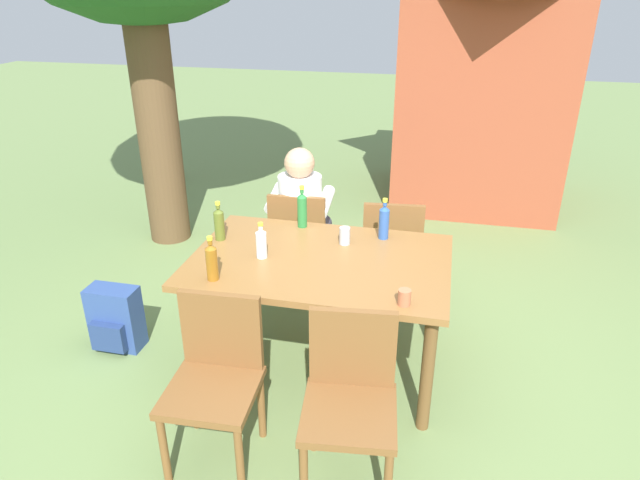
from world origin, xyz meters
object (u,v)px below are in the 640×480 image
object	(u,v)px
bottle_amber	(212,261)
cup_steel	(345,236)
backpack_by_near_side	(115,320)
person_in_white_shirt	(303,212)
chair_near_left	(216,372)
bottle_olive	(219,223)
bottle_blue	(384,221)
chair_near_right	(350,392)
chair_far_right	(392,247)
bottle_clear	(261,243)
cup_terracotta	(404,297)
bottle_green	(302,209)
dining_table	(320,272)
brick_kiosk	(484,70)
chair_far_left	(300,238)

from	to	relation	value
bottle_amber	cup_steel	distance (m)	0.87
backpack_by_near_side	person_in_white_shirt	bearing A→B (deg)	45.55
chair_near_left	bottle_olive	xyz separation A→B (m)	(-0.33, 0.93, 0.38)
cup_steel	person_in_white_shirt	bearing A→B (deg)	123.06
person_in_white_shirt	bottle_blue	distance (m)	0.90
person_in_white_shirt	backpack_by_near_side	world-z (taller)	person_in_white_shirt
chair_near_right	chair_far_right	size ratio (longest dim) A/B	1.00
bottle_clear	bottle_amber	xyz separation A→B (m)	(-0.18, -0.32, 0.02)
chair_near_right	person_in_white_shirt	world-z (taller)	person_in_white_shirt
cup_terracotta	bottle_green	bearing A→B (deg)	131.83
chair_near_right	bottle_olive	world-z (taller)	bottle_olive
bottle_blue	cup_terracotta	world-z (taller)	bottle_blue
cup_terracotta	bottle_amber	bearing A→B (deg)	178.35
bottle_clear	backpack_by_near_side	distance (m)	1.22
cup_terracotta	bottle_blue	bearing A→B (deg)	104.60
dining_table	bottle_blue	size ratio (longest dim) A/B	5.66
brick_kiosk	bottle_blue	bearing A→B (deg)	-102.15
bottle_olive	dining_table	bearing A→B (deg)	-9.97
bottle_blue	dining_table	bearing A→B (deg)	-131.95
person_in_white_shirt	bottle_clear	distance (m)	1.00
bottle_blue	cup_steel	world-z (taller)	bottle_blue
chair_near_right	cup_terracotta	bearing A→B (deg)	63.61
chair_far_left	chair_near_left	distance (m)	1.62
dining_table	chair_far_right	size ratio (longest dim) A/B	1.75
bottle_olive	cup_terracotta	bearing A→B (deg)	-23.59
bottle_clear	bottle_amber	distance (m)	0.36
cup_terracotta	cup_steel	size ratio (longest dim) A/B	0.78
chair_far_right	backpack_by_near_side	size ratio (longest dim) A/B	1.97
chair_far_right	cup_steel	world-z (taller)	cup_steel
bottle_blue	brick_kiosk	world-z (taller)	brick_kiosk
dining_table	bottle_clear	size ratio (longest dim) A/B	6.85
bottle_clear	brick_kiosk	size ratio (longest dim) A/B	0.08
bottle_clear	bottle_olive	xyz separation A→B (m)	(-0.34, 0.18, 0.01)
chair_far_left	cup_steel	bearing A→B (deg)	-52.56
bottle_amber	bottle_clear	bearing A→B (deg)	60.77
dining_table	bottle_blue	xyz separation A→B (m)	(0.33, 0.37, 0.21)
bottle_clear	backpack_by_near_side	bearing A→B (deg)	-176.35
chair_far_left	chair_near_right	distance (m)	1.75
bottle_amber	brick_kiosk	bearing A→B (deg)	68.26
cup_terracotta	backpack_by_near_side	bearing A→B (deg)	171.56
chair_far_left	person_in_white_shirt	distance (m)	0.20
chair_far_right	bottle_amber	size ratio (longest dim) A/B	3.35
bottle_blue	cup_terracotta	xyz separation A→B (m)	(0.20, -0.78, -0.07)
chair_near_left	chair_near_right	distance (m)	0.68
chair_near_left	bottle_clear	size ratio (longest dim) A/B	3.91
chair_near_left	bottle_clear	bearing A→B (deg)	89.49
cup_terracotta	brick_kiosk	world-z (taller)	brick_kiosk
chair_far_left	person_in_white_shirt	world-z (taller)	person_in_white_shirt
chair_near_left	person_in_white_shirt	distance (m)	1.73
chair_near_right	bottle_clear	size ratio (longest dim) A/B	3.91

